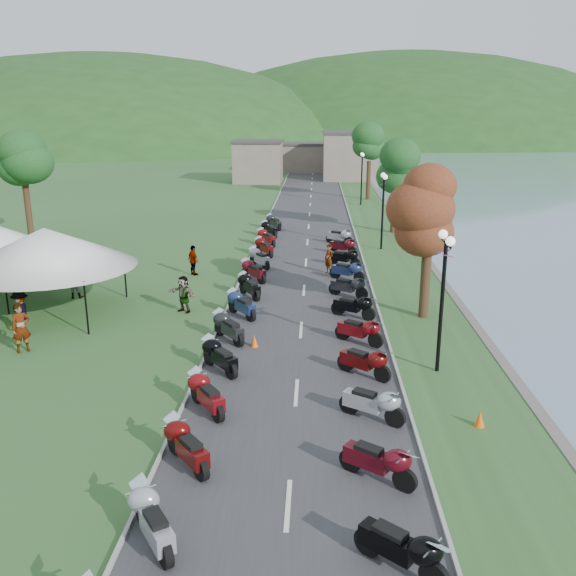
{
  "coord_description": "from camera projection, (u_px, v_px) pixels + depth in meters",
  "views": [
    {
      "loc": [
        0.57,
        -2.44,
        9.04
      ],
      "look_at": [
        -0.65,
        23.97,
        1.3
      ],
      "focal_mm": 38.0,
      "sensor_mm": 36.0,
      "label": 1
    }
  ],
  "objects": [
    {
      "name": "moto_row_left",
      "position": [
        236.0,
        316.0,
        26.07
      ],
      "size": [
        2.6,
        47.74,
        1.1
      ],
      "primitive_type": null,
      "color": "#331411",
      "rests_on": "ground"
    },
    {
      "name": "tree_lakeside",
      "position": [
        428.0,
        234.0,
        26.61
      ],
      "size": [
        2.75,
        2.75,
        7.65
      ],
      "primitive_type": null,
      "color": "#245E25",
      "rests_on": "ground"
    },
    {
      "name": "pedestrian_c",
      "position": [
        24.0,
        333.0,
        25.67
      ],
      "size": [
        0.97,
        1.3,
        1.87
      ],
      "primitive_type": "imported",
      "rotation": [
        0.0,
        0.0,
        5.16
      ],
      "color": "slate",
      "rests_on": "ground"
    },
    {
      "name": "pedestrian_a",
      "position": [
        24.0,
        352.0,
        23.71
      ],
      "size": [
        0.87,
        0.85,
        1.94
      ],
      "primitive_type": "imported",
      "rotation": [
        0.0,
        0.0,
        0.71
      ],
      "color": "slate",
      "rests_on": "ground"
    },
    {
      "name": "pedestrian_b",
      "position": [
        76.0,
        297.0,
        30.56
      ],
      "size": [
        0.88,
        0.52,
        1.76
      ],
      "primitive_type": "imported",
      "rotation": [
        0.0,
        0.0,
        3.08
      ],
      "color": "slate",
      "rests_on": "ground"
    },
    {
      "name": "far_building",
      "position": [
        298.0,
        158.0,
        85.78
      ],
      "size": [
        18.0,
        16.0,
        5.0
      ],
      "primitive_type": "cube",
      "color": "gray",
      "rests_on": "ground"
    },
    {
      "name": "vendor_tent_main",
      "position": [
        48.0,
        271.0,
        27.65
      ],
      "size": [
        5.31,
        5.31,
        4.0
      ],
      "primitive_type": null,
      "color": "white",
      "rests_on": "ground"
    },
    {
      "name": "hills_backdrop",
      "position": [
        315.0,
        139.0,
        196.64
      ],
      "size": [
        360.0,
        120.0,
        76.0
      ],
      "primitive_type": null,
      "color": "#285621",
      "rests_on": "ground"
    },
    {
      "name": "road",
      "position": [
        307.0,
        242.0,
        43.25
      ],
      "size": [
        7.0,
        120.0,
        0.02
      ],
      "primitive_type": "cube",
      "color": "#3A3A3D",
      "rests_on": "ground"
    },
    {
      "name": "traffic_cone_near",
      "position": [
        200.0,
        451.0,
        16.37
      ],
      "size": [
        0.31,
        0.31,
        0.48
      ],
      "primitive_type": "cone",
      "color": "#F2590C",
      "rests_on": "ground"
    },
    {
      "name": "moto_row_right",
      "position": [
        355.0,
        318.0,
        25.88
      ],
      "size": [
        2.6,
        37.11,
        1.1
      ],
      "primitive_type": null,
      "color": "#331411",
      "rests_on": "ground"
    }
  ]
}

